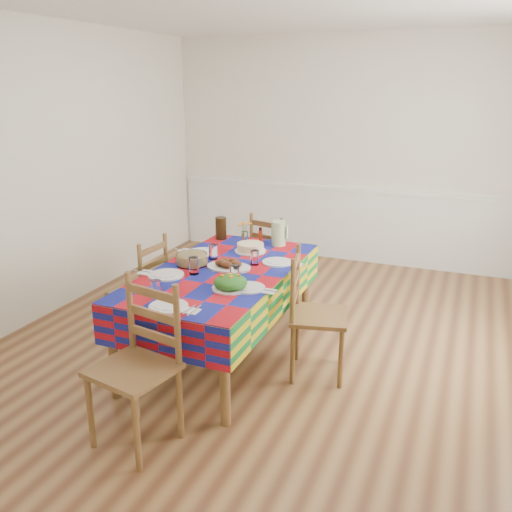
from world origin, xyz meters
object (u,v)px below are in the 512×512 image
Objects in this scene: green_pitcher at (279,233)px; chair_near at (138,366)px; dining_table at (222,279)px; chair_left at (143,290)px; meat_platter at (229,265)px; tea_pitcher at (221,228)px; chair_far at (274,259)px; chair_right at (313,315)px.

chair_near is (-0.17, -2.00, -0.34)m from green_pitcher.
chair_left reaches higher than dining_table.
meat_platter is 0.86m from tea_pitcher.
tea_pitcher is 0.22× the size of chair_left.
meat_platter is 0.39× the size of chair_left.
dining_table is 5.23× the size of meat_platter.
chair_right reaches higher than chair_far.
chair_near is at bearing -89.56° from dining_table.
chair_right reaches higher than tea_pitcher.
meat_platter is (0.03, 0.05, 0.11)m from dining_table.
green_pitcher is at bearing 134.39° from chair_left.
dining_table is 1.94× the size of chair_right.
chair_right is at bearing 68.83° from chair_near.
chair_far is (-0.02, 2.39, -0.05)m from chair_near.
chair_right is (0.72, -0.06, -0.29)m from meat_platter.
chair_near reaches higher than chair_left.
chair_near reaches higher than dining_table.
tea_pitcher is 0.96m from chair_left.
chair_left is at bearing -179.81° from dining_table.
dining_table is at bearing 101.54° from chair_near.
green_pitcher is 2.03m from chair_near.
tea_pitcher is 0.22× the size of chair_far.
chair_left is (-0.76, -0.00, -0.20)m from dining_table.
chair_left is at bearing -175.88° from meat_platter.
green_pitcher is 0.23× the size of chair_right.
tea_pitcher is 1.45m from chair_right.
dining_table is 0.85m from green_pitcher.
dining_table is 0.91m from tea_pitcher.
tea_pitcher is at bearing 112.57° from chair_near.
chair_right reaches higher than meat_platter.
dining_table is 2.03× the size of chair_far.
meat_platter is 0.77m from green_pitcher.
green_pitcher reaches higher than chair_left.
meat_platter is at bearing 72.37° from chair_right.
green_pitcher is 0.24× the size of chair_left.
chair_near reaches higher than tea_pitcher.
chair_far is 1.01× the size of chair_left.
chair_near is 1.11× the size of chair_left.
chair_near is 2.39m from chair_far.
chair_right is (0.75, -0.01, -0.18)m from dining_table.
green_pitcher is at bearing 22.76° from chair_right.
chair_right is (0.77, -1.20, 0.02)m from chair_far.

